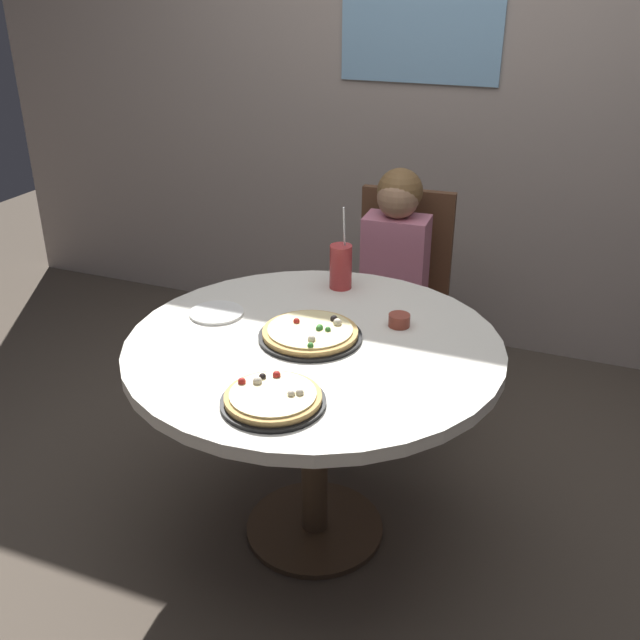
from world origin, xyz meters
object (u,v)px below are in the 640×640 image
object	(u,v)px
soda_cup	(341,266)
plate_small	(217,313)
chair_wooden	(400,289)
sauce_bowl	(399,320)
dining_table	(314,370)
pizza_cheese	(273,398)
pizza_veggie	(310,333)
diner_child	(389,316)

from	to	relation	value
soda_cup	plate_small	distance (m)	0.48
chair_wooden	soda_cup	size ratio (longest dim) A/B	3.10
chair_wooden	plate_small	distance (m)	1.02
soda_cup	sauce_bowl	world-z (taller)	soda_cup
sauce_bowl	dining_table	bearing A→B (deg)	-136.60
dining_table	soda_cup	xyz separation A→B (m)	(-0.07, 0.42, 0.18)
pizza_cheese	sauce_bowl	xyz separation A→B (m)	(0.18, 0.57, 0.00)
pizza_veggie	sauce_bowl	distance (m)	0.30
pizza_veggie	soda_cup	bearing A→B (deg)	97.58
pizza_veggie	sauce_bowl	bearing A→B (deg)	39.10
chair_wooden	soda_cup	world-z (taller)	soda_cup
dining_table	sauce_bowl	bearing A→B (deg)	43.40
chair_wooden	pizza_cheese	world-z (taller)	chair_wooden
chair_wooden	plate_small	world-z (taller)	chair_wooden
pizza_veggie	soda_cup	xyz separation A→B (m)	(-0.05, 0.41, 0.06)
chair_wooden	dining_table	bearing A→B (deg)	-89.70
dining_table	sauce_bowl	distance (m)	0.32
pizza_cheese	chair_wooden	bearing A→B (deg)	91.80
pizza_veggie	soda_cup	size ratio (longest dim) A/B	1.06
dining_table	pizza_cheese	xyz separation A→B (m)	(0.04, -0.37, 0.12)
diner_child	pizza_veggie	size ratio (longest dim) A/B	3.34
dining_table	sauce_bowl	world-z (taller)	sauce_bowl
soda_cup	sauce_bowl	size ratio (longest dim) A/B	4.38
dining_table	pizza_cheese	size ratio (longest dim) A/B	4.16
pizza_cheese	plate_small	size ratio (longest dim) A/B	1.56
diner_child	sauce_bowl	xyz separation A→B (m)	(0.21, -0.60, 0.29)
pizza_cheese	soda_cup	bearing A→B (deg)	97.82
diner_child	dining_table	bearing A→B (deg)	-90.31
pizza_veggie	chair_wooden	bearing A→B (deg)	89.28
soda_cup	sauce_bowl	bearing A→B (deg)	-38.06
chair_wooden	diner_child	world-z (taller)	diner_child
pizza_cheese	soda_cup	size ratio (longest dim) A/B	0.92
chair_wooden	soda_cup	distance (m)	0.64
plate_small	pizza_veggie	bearing A→B (deg)	-7.00
plate_small	diner_child	bearing A→B (deg)	62.99
dining_table	diner_child	size ratio (longest dim) A/B	1.08
soda_cup	sauce_bowl	distance (m)	0.37
dining_table	chair_wooden	distance (m)	0.99
dining_table	pizza_veggie	world-z (taller)	pizza_veggie
pizza_veggie	plate_small	xyz separation A→B (m)	(-0.36, 0.04, -0.01)
pizza_cheese	soda_cup	world-z (taller)	soda_cup
pizza_cheese	pizza_veggie	bearing A→B (deg)	98.08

